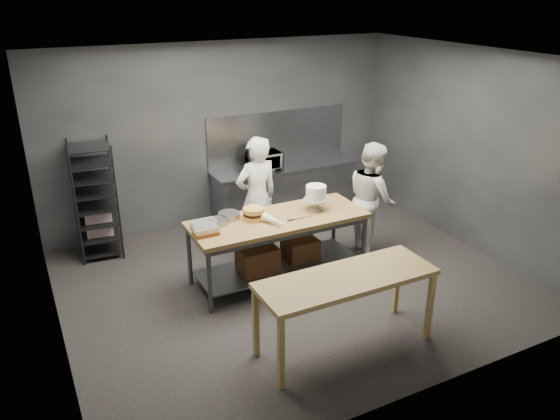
% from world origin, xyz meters
% --- Properties ---
extents(ground, '(6.00, 6.00, 0.00)m').
position_xyz_m(ground, '(0.00, 0.00, 0.00)').
color(ground, black).
rests_on(ground, ground).
extents(back_wall, '(6.00, 0.04, 3.00)m').
position_xyz_m(back_wall, '(0.00, 2.50, 1.50)').
color(back_wall, '#4C4F54').
rests_on(back_wall, ground).
extents(work_table, '(2.40, 0.90, 0.92)m').
position_xyz_m(work_table, '(-0.16, 0.20, 0.57)').
color(work_table, olive).
rests_on(work_table, ground).
extents(near_counter, '(2.00, 0.70, 0.90)m').
position_xyz_m(near_counter, '(-0.18, -1.51, 0.81)').
color(near_counter, olive).
rests_on(near_counter, ground).
extents(back_counter, '(2.60, 0.60, 0.90)m').
position_xyz_m(back_counter, '(1.00, 2.18, 0.45)').
color(back_counter, slate).
rests_on(back_counter, ground).
extents(splashback_panel, '(2.60, 0.02, 0.90)m').
position_xyz_m(splashback_panel, '(1.00, 2.48, 1.35)').
color(splashback_panel, slate).
rests_on(splashback_panel, back_counter).
extents(speed_rack, '(0.66, 0.70, 1.75)m').
position_xyz_m(speed_rack, '(-2.19, 2.10, 0.86)').
color(speed_rack, black).
rests_on(speed_rack, ground).
extents(chef_behind, '(0.71, 0.51, 1.84)m').
position_xyz_m(chef_behind, '(-0.10, 0.98, 0.92)').
color(chef_behind, white).
rests_on(chef_behind, ground).
extents(chef_right, '(0.82, 0.95, 1.71)m').
position_xyz_m(chef_right, '(1.49, 0.35, 0.86)').
color(chef_right, silver).
rests_on(chef_right, ground).
extents(microwave, '(0.54, 0.37, 0.30)m').
position_xyz_m(microwave, '(0.59, 2.18, 1.05)').
color(microwave, black).
rests_on(microwave, back_counter).
extents(frosted_cake_stand, '(0.34, 0.34, 0.35)m').
position_xyz_m(frosted_cake_stand, '(0.45, 0.22, 1.15)').
color(frosted_cake_stand, '#B1A78D').
rests_on(frosted_cake_stand, work_table).
extents(layer_cake, '(0.28, 0.28, 0.16)m').
position_xyz_m(layer_cake, '(-0.45, 0.30, 1.00)').
color(layer_cake, '#F6BE4E').
rests_on(layer_cake, work_table).
extents(cake_pans, '(0.70, 0.44, 0.07)m').
position_xyz_m(cake_pans, '(-0.94, 0.40, 0.96)').
color(cake_pans, gray).
rests_on(cake_pans, work_table).
extents(piping_bag, '(0.24, 0.40, 0.12)m').
position_xyz_m(piping_bag, '(-0.29, 0.00, 0.98)').
color(piping_bag, white).
rests_on(piping_bag, work_table).
extents(offset_spatula, '(0.36, 0.02, 0.02)m').
position_xyz_m(offset_spatula, '(0.04, 0.04, 0.93)').
color(offset_spatula, slate).
rests_on(offset_spatula, work_table).
extents(pastry_clamshells, '(0.35, 0.38, 0.11)m').
position_xyz_m(pastry_clamshells, '(-1.16, 0.21, 0.98)').
color(pastry_clamshells, '#91611D').
rests_on(pastry_clamshells, work_table).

